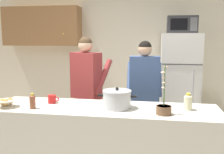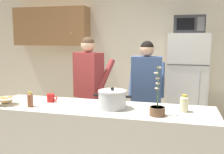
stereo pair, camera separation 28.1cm
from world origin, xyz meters
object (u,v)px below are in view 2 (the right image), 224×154
Objects in this scene: person_by_sink at (146,86)px; coffee_mug at (51,98)px; refrigerator at (186,86)px; person_near_pot at (89,81)px; bread_bowl at (6,100)px; potted_orchid at (157,108)px; bottle_near_edge at (30,99)px; cooking_pot at (112,99)px; microwave at (189,24)px; bottle_mid_counter at (184,103)px.

coffee_mug is at bearing -140.30° from person_by_sink.
person_by_sink is (-0.56, -0.92, 0.14)m from refrigerator.
person_near_pot reaches higher than bread_bowl.
potted_orchid is at bearing -99.17° from refrigerator.
person_by_sink is 9.84× the size of bottle_near_edge.
bread_bowl is (-1.18, -0.16, -0.05)m from cooking_pot.
refrigerator reaches higher than coffee_mug.
refrigerator is 2.37m from coffee_mug.
potted_orchid is (-0.32, -2.01, 0.12)m from refrigerator.
coffee_mug is at bearing 66.06° from bottle_near_edge.
refrigerator is at bearing 45.36° from bread_bowl.
microwave reaches higher than bread_bowl.
microwave is at bearing 87.73° from bottle_mid_counter.
refrigerator reaches higher than bread_bowl.
microwave is 2.18m from cooking_pot.
bread_bowl is at bearing -134.96° from microwave.
person_by_sink is 1.32m from coffee_mug.
bottle_mid_counter is (1.50, -0.04, 0.04)m from coffee_mug.
microwave reaches higher than coffee_mug.
bottle_near_edge is (-1.13, -1.10, -0.01)m from person_by_sink.
refrigerator reaches higher than person_near_pot.
bottle_near_edge reaches higher than bread_bowl.
bottle_near_edge is at bearing -0.75° from bread_bowl.
coffee_mug is 0.49m from bread_bowl.
bottle_mid_counter reaches higher than coffee_mug.
cooking_pot is at bearing 10.46° from bottle_near_edge.
bottle_mid_counter is (1.30, -0.79, -0.04)m from person_near_pot.
cooking_pot is 2.52× the size of bottle_near_edge.
microwave is 1.88m from person_near_pot.
potted_orchid is (0.48, -0.15, -0.03)m from cooking_pot.
person_by_sink reaches higher than bottle_near_edge.
bread_bowl reaches higher than coffee_mug.
refrigerator is 3.57× the size of potted_orchid.
bottle_mid_counter is at bearing 6.31° from bread_bowl.
bottle_near_edge is at bearing -107.67° from person_near_pot.
person_near_pot is 1.06m from bottle_near_edge.
bottle_mid_counter is (0.74, 0.05, -0.01)m from cooking_pot.
bottle_mid_counter is at bearing -92.27° from microwave.
microwave is at bearing 66.25° from cooking_pot.
bottle_near_edge is (-1.69, -2.00, -0.87)m from microwave.
refrigerator is 1.71m from person_near_pot.
microwave is 0.99× the size of potted_orchid.
coffee_mug is 0.79× the size of bottle_near_edge.
potted_orchid is (1.67, 0.01, 0.02)m from bread_bowl.
person_near_pot is (-1.37, -1.01, 0.18)m from refrigerator.
person_near_pot is at bearing 148.68° from bottle_mid_counter.
potted_orchid is at bearing -141.43° from bottle_mid_counter.
bottle_mid_counter is (-0.07, -1.78, -0.87)m from microwave.
microwave is 2.76m from bottle_near_edge.
person_near_pot is (-1.37, -0.99, -0.82)m from microwave.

